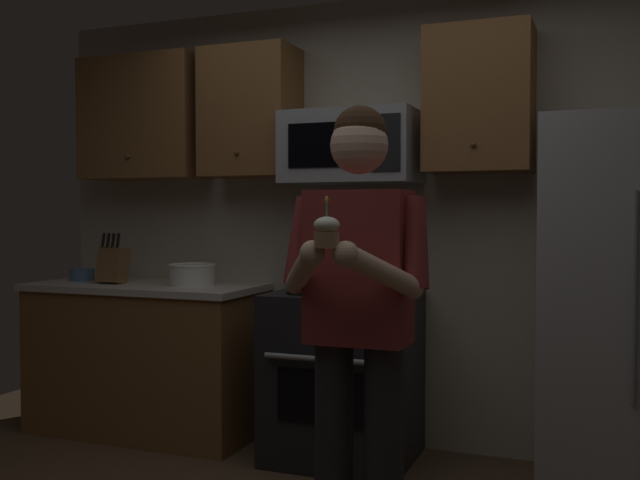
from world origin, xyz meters
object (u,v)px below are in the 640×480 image
Objects in this scene: knife_block at (113,265)px; bowl_large_white at (192,274)px; person at (358,308)px; oven_range at (343,376)px; microwave at (351,147)px; bowl_small_colored at (82,274)px; cupcake at (327,232)px.

knife_block is 0.53m from bowl_large_white.
bowl_large_white is 0.16× the size of person.
microwave reaches higher than oven_range.
person is at bearing -39.16° from bowl_large_white.
oven_range is at bearing 112.29° from person.
bowl_small_colored is at bearing -177.58° from microwave.
knife_block is 1.97× the size of bowl_small_colored.
cupcake is at bearing -72.35° from oven_range.
microwave reaches higher than bowl_small_colored.
bowl_small_colored is at bearing 166.16° from knife_block.
microwave is at bearing 89.98° from oven_range.
knife_block is at bearing 150.58° from person.
microwave is at bearing 106.40° from cupcake.
oven_range is 3.31× the size of bowl_large_white.
cupcake is (0.47, -1.59, -0.43)m from microwave.
bowl_large_white is (-0.98, -0.08, -0.73)m from microwave.
oven_range is 1.61m from knife_block.
person reaches higher than knife_block.
knife_block is at bearing -174.34° from microwave.
oven_range is 1.26m from microwave.
knife_block is at bearing -172.82° from bowl_large_white.
bowl_large_white is 2.11m from cupcake.
oven_range is 0.53× the size of person.
microwave is 2.63× the size of bowl_large_white.
microwave is 1.71m from cupcake.
knife_block is at bearing -13.84° from bowl_small_colored.
cupcake is (-0.00, -0.33, 0.30)m from person.
person is (2.26, -1.18, 0.04)m from bowl_small_colored.
bowl_small_colored is (-0.82, 0.01, -0.03)m from bowl_large_white.
bowl_small_colored is 0.09× the size of person.
oven_range is 1.87m from bowl_small_colored.
bowl_large_white is at bearing -175.16° from microwave.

